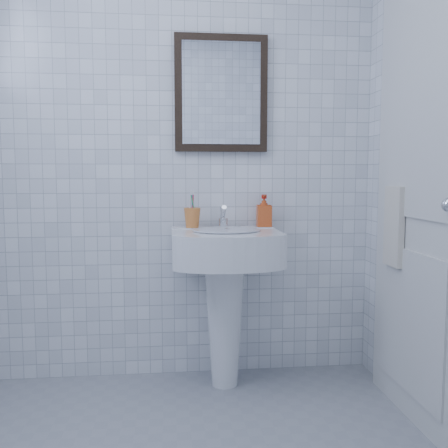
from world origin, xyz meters
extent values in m
cube|color=white|center=(0.00, 1.20, 1.25)|extent=(2.20, 0.02, 2.50)
cone|color=white|center=(0.26, 1.01, 0.34)|extent=(0.21, 0.21, 0.68)
cube|color=white|center=(0.26, 0.96, 0.75)|extent=(0.55, 0.39, 0.17)
cube|color=white|center=(0.26, 1.11, 0.82)|extent=(0.55, 0.10, 0.03)
cylinder|color=silver|center=(0.26, 0.93, 0.84)|extent=(0.34, 0.34, 0.01)
cylinder|color=silver|center=(0.26, 1.09, 0.86)|extent=(0.05, 0.05, 0.05)
cylinder|color=silver|center=(0.26, 1.07, 0.92)|extent=(0.03, 0.10, 0.08)
cylinder|color=silver|center=(0.26, 1.11, 0.90)|extent=(0.03, 0.05, 0.09)
imported|color=red|center=(0.49, 1.11, 0.92)|extent=(0.08, 0.08, 0.17)
cube|color=black|center=(0.26, 1.18, 1.55)|extent=(0.50, 0.04, 0.62)
cube|color=white|center=(0.26, 1.16, 1.55)|extent=(0.42, 0.00, 0.54)
cube|color=silver|center=(1.08, 0.55, 1.00)|extent=(0.04, 0.80, 2.00)
torus|color=silver|center=(1.06, 0.72, 1.05)|extent=(0.01, 0.18, 0.18)
cube|color=beige|center=(1.04, 0.72, 0.87)|extent=(0.03, 0.16, 0.38)
camera|label=1|loc=(-0.02, -1.54, 1.11)|focal=40.00mm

